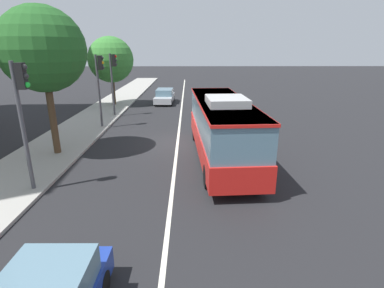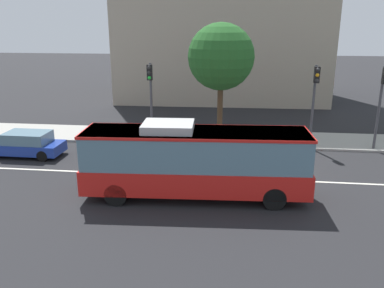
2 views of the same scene
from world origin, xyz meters
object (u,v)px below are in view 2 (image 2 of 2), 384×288
Objects in this scene: street_tree_kerbside_centre at (221,57)px; traffic_light_far_corner at (315,93)px; sedan_blue at (26,144)px; traffic_light_near_corner at (382,94)px; transit_bus at (195,159)px; traffic_light_mid_block at (150,89)px.

traffic_light_far_corner is at bearing -10.00° from street_tree_kerbside_centre.
traffic_light_near_corner is (20.89, 3.35, 2.84)m from sedan_blue.
traffic_light_near_corner is 1.00× the size of traffic_light_far_corner.
transit_bus is 1.32× the size of street_tree_kerbside_centre.
transit_bus is at bearing 22.66° from traffic_light_mid_block.
traffic_light_mid_block is at bearing 111.79° from transit_bus.
sedan_blue is (-10.59, 4.58, -1.09)m from transit_bus.
traffic_light_mid_block is at bearing -153.38° from sedan_blue.
traffic_light_far_corner is at bearing 87.58° from traffic_light_mid_block.
street_tree_kerbside_centre is at bearing -102.16° from traffic_light_far_corner.
traffic_light_near_corner is (10.30, 7.93, 1.75)m from transit_bus.
traffic_light_far_corner is at bearing 47.86° from transit_bus.
transit_bus is at bearing -41.12° from traffic_light_far_corner.
traffic_light_near_corner is at bearing -170.34° from sedan_blue.
transit_bus is 1.95× the size of traffic_light_mid_block.
traffic_light_near_corner is 0.68× the size of street_tree_kerbside_centre.
street_tree_kerbside_centre is at bearing 100.49° from traffic_light_mid_block.
traffic_light_far_corner is 6.16m from street_tree_kerbside_centre.
traffic_light_mid_block is (-14.00, 0.02, 0.00)m from traffic_light_near_corner.
street_tree_kerbside_centre is (-5.74, 1.01, 1.97)m from traffic_light_far_corner.
traffic_light_near_corner is at bearing 87.61° from traffic_light_mid_block.
traffic_light_mid_block is 4.89m from street_tree_kerbside_centre.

